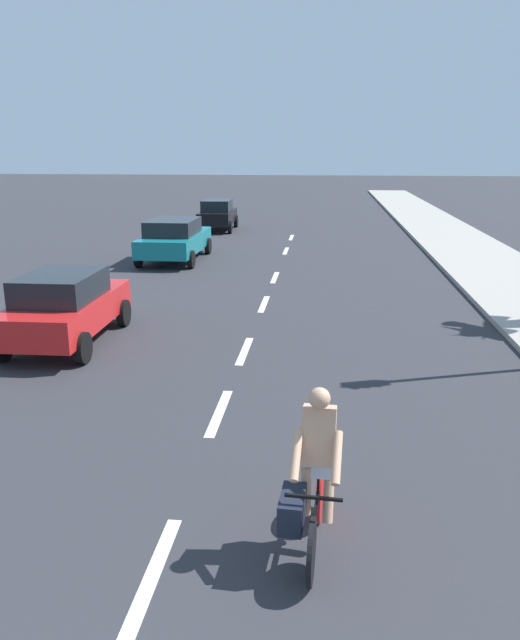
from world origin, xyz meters
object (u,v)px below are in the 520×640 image
parked_car_red (66,306)px  parked_car_black (218,214)px  parked_car_teal (174,238)px  cyclist (312,479)px

parked_car_red → parked_car_black: size_ratio=1.02×
parked_car_teal → cyclist: bearing=-71.4°
parked_car_black → cyclist: bearing=-79.6°
cyclist → parked_car_black: bearing=-74.3°
parked_car_teal → parked_car_black: 8.97m
parked_car_teal → parked_car_red: bearing=-89.1°
cyclist → parked_car_black: size_ratio=0.47×
parked_car_red → parked_car_black: (-0.06, 19.19, -0.00)m
cyclist → parked_car_black: 26.37m
parked_car_teal → parked_car_black: (0.07, 8.97, -0.01)m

